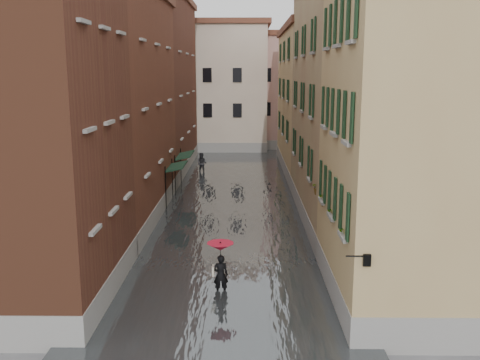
{
  "coord_description": "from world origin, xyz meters",
  "views": [
    {
      "loc": [
        0.85,
        -20.7,
        8.32
      ],
      "look_at": [
        0.57,
        5.53,
        3.0
      ],
      "focal_mm": 40.0,
      "sensor_mm": 36.0,
      "label": 1
    }
  ],
  "objects": [
    {
      "name": "building_end_pink",
      "position": [
        6.0,
        40.0,
        6.0
      ],
      "size": [
        10.0,
        9.0,
        12.0
      ],
      "primitive_type": "cube",
      "color": "tan",
      "rests_on": "ground"
    },
    {
      "name": "window_planters",
      "position": [
        4.12,
        -0.67,
        3.51
      ],
      "size": [
        0.59,
        7.81,
        0.84
      ],
      "color": "brown",
      "rests_on": "ground"
    },
    {
      "name": "building_right_mid",
      "position": [
        7.0,
        9.0,
        6.5
      ],
      "size": [
        6.0,
        14.0,
        13.0
      ],
      "primitive_type": "cube",
      "color": "#948559",
      "rests_on": "ground"
    },
    {
      "name": "pedestrian_far",
      "position": [
        -2.77,
        22.76,
        0.89
      ],
      "size": [
        1.03,
        0.9,
        1.78
      ],
      "primitive_type": "imported",
      "rotation": [
        0.0,
        0.0,
        -0.31
      ],
      "color": "black",
      "rests_on": "ground"
    },
    {
      "name": "pedestrian_main",
      "position": [
        -0.09,
        -1.66,
        1.3
      ],
      "size": [
        1.03,
        1.03,
        2.06
      ],
      "color": "black",
      "rests_on": "ground"
    },
    {
      "name": "building_end_cream",
      "position": [
        -3.0,
        38.0,
        6.5
      ],
      "size": [
        12.0,
        9.0,
        13.0
      ],
      "primitive_type": "cube",
      "color": "beige",
      "rests_on": "ground"
    },
    {
      "name": "building_right_near",
      "position": [
        7.0,
        -2.0,
        5.75
      ],
      "size": [
        6.0,
        8.0,
        11.5
      ],
      "primitive_type": "cube",
      "color": "tan",
      "rests_on": "ground"
    },
    {
      "name": "ground",
      "position": [
        0.0,
        0.0,
        0.0
      ],
      "size": [
        120.0,
        120.0,
        0.0
      ],
      "primitive_type": "plane",
      "color": "#525254",
      "rests_on": "ground"
    },
    {
      "name": "building_right_far",
      "position": [
        7.0,
        24.0,
        5.75
      ],
      "size": [
        6.0,
        16.0,
        11.5
      ],
      "primitive_type": "cube",
      "color": "tan",
      "rests_on": "ground"
    },
    {
      "name": "floodwater",
      "position": [
        0.0,
        13.0,
        0.1
      ],
      "size": [
        10.0,
        60.0,
        0.2
      ],
      "primitive_type": "cube",
      "color": "#494E51",
      "rests_on": "ground"
    },
    {
      "name": "building_left_far",
      "position": [
        -7.0,
        24.0,
        7.0
      ],
      "size": [
        6.0,
        16.0,
        14.0
      ],
      "primitive_type": "cube",
      "color": "brown",
      "rests_on": "ground"
    },
    {
      "name": "building_left_mid",
      "position": [
        -7.0,
        9.0,
        6.25
      ],
      "size": [
        6.0,
        14.0,
        12.5
      ],
      "primitive_type": "cube",
      "color": "brown",
      "rests_on": "ground"
    },
    {
      "name": "building_left_near",
      "position": [
        -7.0,
        -2.0,
        6.5
      ],
      "size": [
        6.0,
        8.0,
        13.0
      ],
      "primitive_type": "cube",
      "color": "brown",
      "rests_on": "ground"
    },
    {
      "name": "awning_near",
      "position": [
        -3.49,
        12.03,
        2.47
      ],
      "size": [
        1.09,
        3.01,
        2.8
      ],
      "color": "black",
      "rests_on": "ground"
    },
    {
      "name": "awning_far",
      "position": [
        -3.48,
        16.56,
        2.47
      ],
      "size": [
        1.09,
        3.31,
        2.8
      ],
      "color": "black",
      "rests_on": "ground"
    },
    {
      "name": "wall_lantern",
      "position": [
        4.33,
        -6.0,
        3.01
      ],
      "size": [
        0.71,
        0.22,
        0.35
      ],
      "color": "black",
      "rests_on": "ground"
    }
  ]
}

